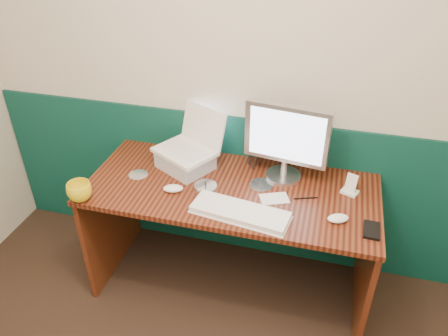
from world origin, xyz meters
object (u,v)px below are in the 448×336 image
(laptop, at_px, (184,133))
(mug, at_px, (79,191))
(desk, at_px, (230,239))
(camcorder, at_px, (254,152))
(monitor, at_px, (286,141))
(keyboard, at_px, (240,213))

(laptop, bearing_deg, mug, -105.33)
(desk, bearing_deg, laptop, 157.63)
(mug, bearing_deg, camcorder, 34.27)
(laptop, distance_m, camcorder, 0.43)
(desk, distance_m, camcorder, 0.53)
(laptop, height_order, camcorder, laptop)
(monitor, distance_m, mug, 1.13)
(desk, distance_m, laptop, 0.69)
(desk, distance_m, monitor, 0.68)
(laptop, relative_size, camcorder, 1.74)
(camcorder, bearing_deg, laptop, -143.32)
(monitor, bearing_deg, desk, -137.40)
(mug, xyz_separation_m, camcorder, (0.82, 0.56, 0.04))
(desk, distance_m, mug, 0.91)
(desk, bearing_deg, mug, -157.27)
(mug, distance_m, camcorder, 0.99)
(desk, height_order, camcorder, camcorder)
(laptop, bearing_deg, keyboard, -10.97)
(mug, relative_size, camcorder, 0.69)
(keyboard, distance_m, mug, 0.85)
(monitor, xyz_separation_m, mug, (-1.00, -0.49, -0.18))
(laptop, height_order, keyboard, laptop)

